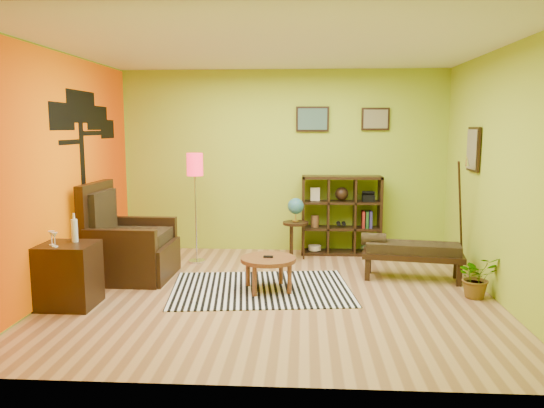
# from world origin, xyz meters

# --- Properties ---
(ground) EXTENTS (5.00, 5.00, 0.00)m
(ground) POSITION_xyz_m (0.00, 0.00, 0.00)
(ground) COLOR tan
(ground) RESTS_ON ground
(room_shell) EXTENTS (5.04, 4.54, 2.82)m
(room_shell) POSITION_xyz_m (-0.09, 0.01, 1.80)
(room_shell) COLOR #A3C12B
(room_shell) RESTS_ON ground
(zebra_rug) EXTENTS (2.28, 1.73, 0.01)m
(zebra_rug) POSITION_xyz_m (-0.17, 0.15, 0.01)
(zebra_rug) COLOR white
(zebra_rug) RESTS_ON ground
(coffee_table) EXTENTS (0.66, 0.66, 0.42)m
(coffee_table) POSITION_xyz_m (-0.08, 0.11, 0.35)
(coffee_table) COLOR brown
(coffee_table) RESTS_ON ground
(armchair) EXTENTS (1.04, 1.05, 1.23)m
(armchair) POSITION_xyz_m (-1.95, 0.57, 0.37)
(armchair) COLOR black
(armchair) RESTS_ON ground
(side_cabinet) EXTENTS (0.58, 0.53, 1.01)m
(side_cabinet) POSITION_xyz_m (-2.20, -0.57, 0.35)
(side_cabinet) COLOR black
(side_cabinet) RESTS_ON ground
(floor_lamp) EXTENTS (0.24, 0.24, 1.57)m
(floor_lamp) POSITION_xyz_m (-1.21, 1.39, 1.27)
(floor_lamp) COLOR silver
(floor_lamp) RESTS_ON ground
(globe_table) EXTENTS (0.37, 0.37, 0.91)m
(globe_table) POSITION_xyz_m (0.21, 1.63, 0.69)
(globe_table) COLOR black
(globe_table) RESTS_ON ground
(cube_shelf) EXTENTS (1.20, 0.35, 1.20)m
(cube_shelf) POSITION_xyz_m (0.91, 2.03, 0.60)
(cube_shelf) COLOR black
(cube_shelf) RESTS_ON ground
(bench) EXTENTS (1.30, 0.64, 0.58)m
(bench) POSITION_xyz_m (1.68, 0.71, 0.37)
(bench) COLOR black
(bench) RESTS_ON ground
(potted_plant) EXTENTS (0.53, 0.57, 0.38)m
(potted_plant) POSITION_xyz_m (2.30, 0.00, 0.19)
(potted_plant) COLOR #26661E
(potted_plant) RESTS_ON ground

